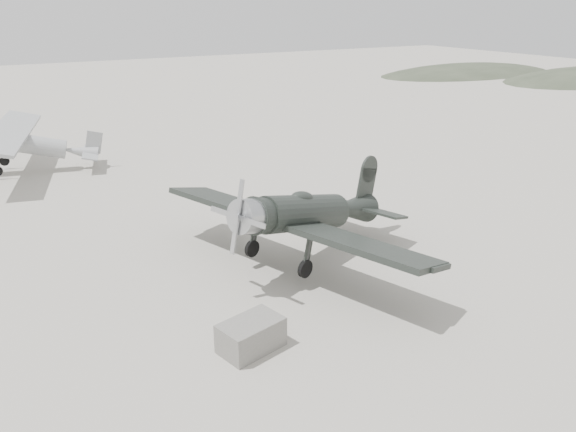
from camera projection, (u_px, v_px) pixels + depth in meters
name	position (u px, v px, depth m)	size (l,w,h in m)	color
ground	(281.00, 298.00, 17.74)	(160.00, 160.00, 0.00)	#A49D92
hill_northeast	(467.00, 73.00, 73.29)	(32.00, 16.00, 5.20)	#343C2C
lowwing_monoplane	(309.00, 213.00, 19.65)	(7.85, 10.74, 3.49)	black
highwing_monoplane	(24.00, 140.00, 30.16)	(7.40, 10.33, 2.92)	gray
equipment_block	(251.00, 335.00, 15.02)	(1.68, 1.05, 0.84)	slate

